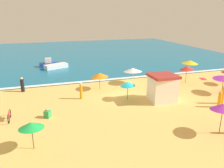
# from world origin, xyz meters

# --- Properties ---
(ground_plane) EXTENTS (60.00, 60.00, 0.00)m
(ground_plane) POSITION_xyz_m (0.00, 0.00, 0.00)
(ground_plane) COLOR #EDBC60
(ocean_water) EXTENTS (60.00, 44.00, 0.10)m
(ocean_water) POSITION_xyz_m (0.00, 28.00, 0.05)
(ocean_water) COLOR #146B93
(ocean_water) RESTS_ON ground_plane
(wave_breaker_foam) EXTENTS (57.00, 0.70, 0.01)m
(wave_breaker_foam) POSITION_xyz_m (0.00, 6.30, 0.10)
(wave_breaker_foam) COLOR white
(wave_breaker_foam) RESTS_ON ocean_water
(lifeguard_cabana) EXTENTS (2.59, 2.53, 2.70)m
(lifeguard_cabana) POSITION_xyz_m (3.24, -2.21, 1.37)
(lifeguard_cabana) COLOR white
(lifeguard_cabana) RESTS_ON ground_plane
(beach_umbrella_0) EXTENTS (2.92, 2.91, 2.07)m
(beach_umbrella_0) POSITION_xyz_m (10.63, -2.25, 1.81)
(beach_umbrella_0) COLOR #4C3823
(beach_umbrella_0) RESTS_ON ground_plane
(beach_umbrella_3) EXTENTS (2.99, 2.99, 2.35)m
(beach_umbrella_3) POSITION_xyz_m (11.18, 4.41, 2.11)
(beach_umbrella_3) COLOR silver
(beach_umbrella_3) RESTS_ON ground_plane
(beach_umbrella_4) EXTENTS (1.74, 1.76, 1.93)m
(beach_umbrella_4) POSITION_xyz_m (-8.85, -7.14, 1.67)
(beach_umbrella_4) COLOR #4C3823
(beach_umbrella_4) RESTS_ON ground_plane
(beach_umbrella_5) EXTENTS (1.75, 1.73, 1.98)m
(beach_umbrella_5) POSITION_xyz_m (0.09, -0.89, 1.68)
(beach_umbrella_5) COLOR #4C3823
(beach_umbrella_5) RESTS_ON ground_plane
(beach_umbrella_6) EXTENTS (2.71, 2.73, 2.03)m
(beach_umbrella_6) POSITION_xyz_m (2.73, 4.12, 1.73)
(beach_umbrella_6) COLOR silver
(beach_umbrella_6) RESTS_ON ground_plane
(beach_umbrella_7) EXTENTS (2.54, 2.54, 2.20)m
(beach_umbrella_7) POSITION_xyz_m (9.22, 2.33, 1.90)
(beach_umbrella_7) COLOR #4C3823
(beach_umbrella_7) RESTS_ON ground_plane
(beach_umbrella_8) EXTENTS (1.85, 1.88, 2.40)m
(beach_umbrella_8) POSITION_xyz_m (4.00, -9.22, 2.10)
(beach_umbrella_8) COLOR #4C3823
(beach_umbrella_8) RESTS_ON ground_plane
(beach_umbrella_9) EXTENTS (2.00, 1.98, 1.97)m
(beach_umbrella_9) POSITION_xyz_m (-1.76, 3.11, 1.69)
(beach_umbrella_9) COLOR #4C3823
(beach_umbrella_9) RESTS_ON ground_plane
(parked_bicycle) EXTENTS (0.06, 1.82, 0.76)m
(parked_bicycle) POSITION_xyz_m (-10.81, -2.22, 0.38)
(parked_bicycle) COLOR black
(parked_bicycle) RESTS_ON ground_plane
(beachgoer_0) EXTENTS (0.42, 0.42, 1.60)m
(beachgoer_0) POSITION_xyz_m (7.50, -5.29, 0.77)
(beachgoer_0) COLOR orange
(beachgoer_0) RESTS_ON ground_plane
(beachgoer_1) EXTENTS (0.57, 0.57, 0.98)m
(beachgoer_1) POSITION_xyz_m (4.90, -0.25, 0.42)
(beachgoer_1) COLOR black
(beachgoer_1) RESTS_ON ground_plane
(beachgoer_4) EXTENTS (0.43, 0.43, 1.84)m
(beachgoer_4) POSITION_xyz_m (8.43, -4.65, 0.88)
(beachgoer_4) COLOR orange
(beachgoer_4) RESTS_ON ground_plane
(beachgoer_6) EXTENTS (0.52, 0.52, 1.66)m
(beachgoer_6) POSITION_xyz_m (-10.16, 4.93, 0.78)
(beachgoer_6) COLOR black
(beachgoer_6) RESTS_ON ground_plane
(beachgoer_7) EXTENTS (0.41, 0.41, 1.73)m
(beachgoer_7) POSITION_xyz_m (-4.34, 0.71, 0.85)
(beachgoer_7) COLOR orange
(beachgoer_7) RESTS_ON ground_plane
(beachgoer_10) EXTENTS (0.65, 0.65, 0.81)m
(beachgoer_10) POSITION_xyz_m (-7.81, -2.71, 0.33)
(beachgoer_10) COLOR green
(beachgoer_10) RESTS_ON ground_plane
(beach_towel_2) EXTENTS (1.03, 1.29, 0.01)m
(beach_towel_2) POSITION_xyz_m (12.45, 3.02, 0.01)
(beach_towel_2) COLOR red
(beach_towel_2) RESTS_ON ground_plane
(small_boat_0) EXTENTS (3.81, 2.61, 0.67)m
(small_boat_0) POSITION_xyz_m (-5.79, 14.81, 0.44)
(small_boat_0) COLOR white
(small_boat_0) RESTS_ON ocean_water
(small_boat_1) EXTENTS (2.86, 1.21, 1.42)m
(small_boat_1) POSITION_xyz_m (-6.88, 16.39, 0.56)
(small_boat_1) COLOR navy
(small_boat_1) RESTS_ON ocean_water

